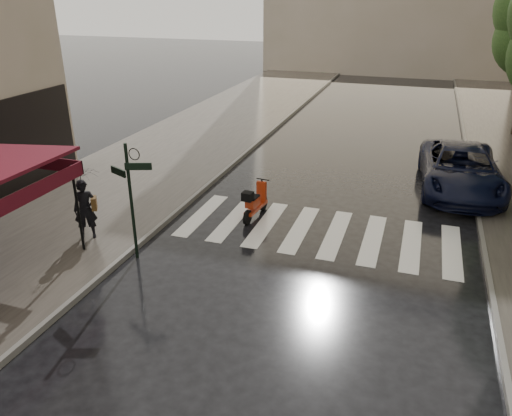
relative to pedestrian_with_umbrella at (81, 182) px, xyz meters
The scene contains 9 objects.
ground 4.83m from the pedestrian_with_umbrella, 49.07° to the right, with size 120.00×120.00×0.00m, color black.
sidewalk_near 8.90m from the pedestrian_with_umbrella, 100.23° to the left, with size 6.00×60.00×0.12m, color #38332D.
curb_near 8.89m from the pedestrian_with_umbrella, 80.11° to the left, with size 0.12×60.00×0.16m, color #595651.
curb_far 13.60m from the pedestrian_with_umbrella, 39.59° to the left, with size 0.12×60.00×0.16m, color #595651.
crosswalk 6.70m from the pedestrian_with_umbrella, 23.69° to the left, with size 7.85×3.20×0.01m.
signpost 1.80m from the pedestrian_with_umbrella, 12.86° to the right, with size 1.17×0.29×3.10m.
pedestrian_with_umbrella is the anchor object (origin of this frame).
scooter 5.03m from the pedestrian_with_umbrella, 37.15° to the left, with size 0.50×1.62×1.07m.
parked_car 12.38m from the pedestrian_with_umbrella, 36.80° to the left, with size 2.55×5.54×1.54m, color black.
Camera 1 is at (5.40, -6.89, 6.46)m, focal length 35.00 mm.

